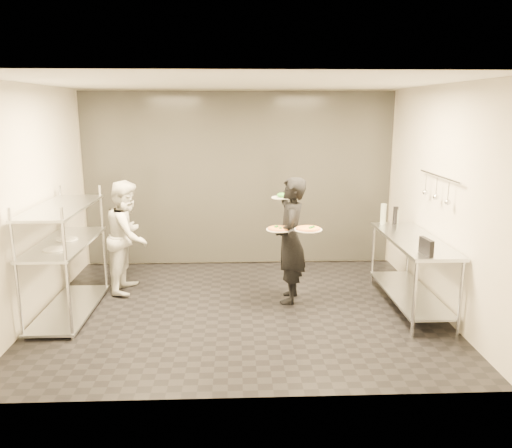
{
  "coord_description": "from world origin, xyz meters",
  "views": [
    {
      "loc": [
        -0.05,
        -5.97,
        2.51
      ],
      "look_at": [
        0.2,
        0.09,
        1.1
      ],
      "focal_mm": 35.0,
      "sensor_mm": 36.0,
      "label": 1
    }
  ],
  "objects_px": {
    "pass_rack": "(65,254)",
    "pizza_plate_near": "(279,229)",
    "chef": "(128,236)",
    "prep_counter": "(412,261)",
    "pos_monitor": "(426,247)",
    "salad_plate": "(282,196)",
    "bottle_dark": "(395,215)",
    "waiter": "(291,241)",
    "pizza_plate_far": "(308,229)",
    "bottle_green": "(383,214)",
    "bottle_clear": "(397,217)"
  },
  "relations": [
    {
      "from": "pizza_plate_far",
      "to": "salad_plate",
      "type": "distance_m",
      "value": 0.71
    },
    {
      "from": "prep_counter",
      "to": "salad_plate",
      "type": "xyz_separation_m",
      "value": [
        -1.62,
        0.6,
        0.74
      ]
    },
    {
      "from": "salad_plate",
      "to": "bottle_clear",
      "type": "height_order",
      "value": "salad_plate"
    },
    {
      "from": "chef",
      "to": "pos_monitor",
      "type": "xyz_separation_m",
      "value": [
        3.61,
        -1.51,
        0.23
      ]
    },
    {
      "from": "waiter",
      "to": "pizza_plate_near",
      "type": "distance_m",
      "value": 0.3
    },
    {
      "from": "waiter",
      "to": "pizza_plate_far",
      "type": "relative_size",
      "value": 4.74
    },
    {
      "from": "prep_counter",
      "to": "pizza_plate_near",
      "type": "distance_m",
      "value": 1.74
    },
    {
      "from": "prep_counter",
      "to": "pizza_plate_far",
      "type": "bearing_deg",
      "value": 178.48
    },
    {
      "from": "waiter",
      "to": "pos_monitor",
      "type": "xyz_separation_m",
      "value": [
        1.4,
        -1.01,
        0.18
      ]
    },
    {
      "from": "prep_counter",
      "to": "pizza_plate_far",
      "type": "xyz_separation_m",
      "value": [
        -1.33,
        0.04,
        0.42
      ]
    },
    {
      "from": "bottle_green",
      "to": "waiter",
      "type": "bearing_deg",
      "value": -159.47
    },
    {
      "from": "salad_plate",
      "to": "pizza_plate_near",
      "type": "bearing_deg",
      "value": -98.61
    },
    {
      "from": "pizza_plate_near",
      "to": "bottle_dark",
      "type": "bearing_deg",
      "value": 21.39
    },
    {
      "from": "bottle_green",
      "to": "bottle_dark",
      "type": "distance_m",
      "value": 0.18
    },
    {
      "from": "prep_counter",
      "to": "bottle_dark",
      "type": "xyz_separation_m",
      "value": [
        0.01,
        0.8,
        0.42
      ]
    },
    {
      "from": "chef",
      "to": "pizza_plate_far",
      "type": "xyz_separation_m",
      "value": [
        2.4,
        -0.76,
        0.27
      ]
    },
    {
      "from": "pass_rack",
      "to": "pizza_plate_near",
      "type": "bearing_deg",
      "value": 2.96
    },
    {
      "from": "pass_rack",
      "to": "pos_monitor",
      "type": "bearing_deg",
      "value": -9.67
    },
    {
      "from": "pizza_plate_far",
      "to": "bottle_green",
      "type": "distance_m",
      "value": 1.4
    },
    {
      "from": "pizza_plate_far",
      "to": "bottle_clear",
      "type": "bearing_deg",
      "value": 29.28
    },
    {
      "from": "salad_plate",
      "to": "pos_monitor",
      "type": "relative_size",
      "value": 1.06
    },
    {
      "from": "pizza_plate_far",
      "to": "bottle_clear",
      "type": "relative_size",
      "value": 1.7
    },
    {
      "from": "prep_counter",
      "to": "pos_monitor",
      "type": "xyz_separation_m",
      "value": [
        -0.12,
        -0.72,
        0.39
      ]
    },
    {
      "from": "pizza_plate_near",
      "to": "pass_rack",
      "type": "bearing_deg",
      "value": -177.04
    },
    {
      "from": "waiter",
      "to": "chef",
      "type": "distance_m",
      "value": 2.27
    },
    {
      "from": "bottle_dark",
      "to": "salad_plate",
      "type": "bearing_deg",
      "value": -172.92
    },
    {
      "from": "pass_rack",
      "to": "salad_plate",
      "type": "xyz_separation_m",
      "value": [
        2.71,
        0.6,
        0.59
      ]
    },
    {
      "from": "prep_counter",
      "to": "pizza_plate_far",
      "type": "relative_size",
      "value": 5.16
    },
    {
      "from": "pass_rack",
      "to": "bottle_green",
      "type": "bearing_deg",
      "value": 10.9
    },
    {
      "from": "salad_plate",
      "to": "bottle_green",
      "type": "height_order",
      "value": "salad_plate"
    },
    {
      "from": "waiter",
      "to": "chef",
      "type": "height_order",
      "value": "waiter"
    },
    {
      "from": "bottle_clear",
      "to": "pos_monitor",
      "type": "bearing_deg",
      "value": -95.75
    },
    {
      "from": "pos_monitor",
      "to": "pass_rack",
      "type": "bearing_deg",
      "value": 163.16
    },
    {
      "from": "prep_counter",
      "to": "bottle_clear",
      "type": "relative_size",
      "value": 8.79
    },
    {
      "from": "pizza_plate_near",
      "to": "chef",
      "type": "bearing_deg",
      "value": 162.13
    },
    {
      "from": "waiter",
      "to": "bottle_green",
      "type": "bearing_deg",
      "value": 120.81
    },
    {
      "from": "pizza_plate_far",
      "to": "bottle_clear",
      "type": "height_order",
      "value": "bottle_clear"
    },
    {
      "from": "pass_rack",
      "to": "bottle_clear",
      "type": "xyz_separation_m",
      "value": [
        4.36,
        0.8,
        0.25
      ]
    },
    {
      "from": "bottle_dark",
      "to": "pass_rack",
      "type": "bearing_deg",
      "value": -169.53
    },
    {
      "from": "prep_counter",
      "to": "salad_plate",
      "type": "distance_m",
      "value": 1.87
    },
    {
      "from": "chef",
      "to": "pizza_plate_near",
      "type": "distance_m",
      "value": 2.16
    },
    {
      "from": "pass_rack",
      "to": "waiter",
      "type": "bearing_deg",
      "value": 5.96
    },
    {
      "from": "bottle_dark",
      "to": "pizza_plate_far",
      "type": "bearing_deg",
      "value": -150.39
    },
    {
      "from": "pass_rack",
      "to": "bottle_clear",
      "type": "relative_size",
      "value": 7.81
    },
    {
      "from": "salad_plate",
      "to": "pos_monitor",
      "type": "bearing_deg",
      "value": -41.37
    },
    {
      "from": "salad_plate",
      "to": "bottle_dark",
      "type": "height_order",
      "value": "salad_plate"
    },
    {
      "from": "pizza_plate_near",
      "to": "pizza_plate_far",
      "type": "relative_size",
      "value": 0.93
    },
    {
      "from": "pizza_plate_near",
      "to": "bottle_dark",
      "type": "height_order",
      "value": "bottle_dark"
    },
    {
      "from": "salad_plate",
      "to": "chef",
      "type": "bearing_deg",
      "value": 174.72
    },
    {
      "from": "chef",
      "to": "pizza_plate_near",
      "type": "height_order",
      "value": "chef"
    }
  ]
}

